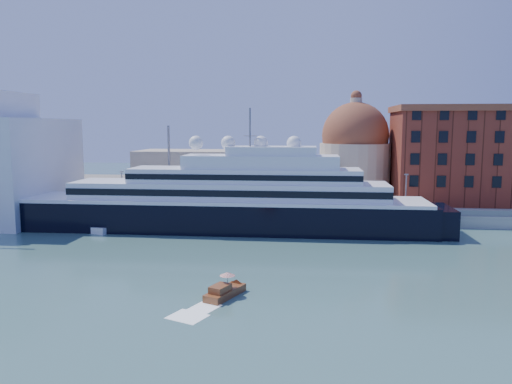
# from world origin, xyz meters

# --- Properties ---
(ground) EXTENTS (400.00, 400.00, 0.00)m
(ground) POSITION_xyz_m (0.00, 0.00, 0.00)
(ground) COLOR #3A6460
(ground) RESTS_ON ground
(quay) EXTENTS (180.00, 10.00, 2.50)m
(quay) POSITION_xyz_m (0.00, 34.00, 1.25)
(quay) COLOR gray
(quay) RESTS_ON ground
(land) EXTENTS (260.00, 72.00, 2.00)m
(land) POSITION_xyz_m (0.00, 75.00, 1.00)
(land) COLOR slate
(land) RESTS_ON ground
(quay_fence) EXTENTS (180.00, 0.10, 1.20)m
(quay_fence) POSITION_xyz_m (0.00, 29.50, 3.10)
(quay_fence) COLOR slate
(quay_fence) RESTS_ON quay
(superyacht) EXTENTS (93.10, 12.91, 27.83)m
(superyacht) POSITION_xyz_m (-10.00, 23.00, 4.80)
(superyacht) COLOR black
(superyacht) RESTS_ON ground
(service_barge) EXTENTS (11.21, 6.79, 2.39)m
(service_barge) POSITION_xyz_m (-32.39, 19.02, 0.69)
(service_barge) COLOR white
(service_barge) RESTS_ON ground
(water_taxi) EXTENTS (4.49, 6.69, 3.03)m
(water_taxi) POSITION_xyz_m (0.31, -15.70, 0.73)
(water_taxi) COLOR brown
(water_taxi) RESTS_ON ground
(warehouse) EXTENTS (43.00, 19.00, 23.25)m
(warehouse) POSITION_xyz_m (52.00, 52.00, 13.79)
(warehouse) COLOR maroon
(warehouse) RESTS_ON land
(church) EXTENTS (66.00, 18.00, 25.50)m
(church) POSITION_xyz_m (6.39, 57.72, 10.91)
(church) COLOR beige
(church) RESTS_ON land
(lamp_posts) EXTENTS (120.80, 2.40, 18.00)m
(lamp_posts) POSITION_xyz_m (-12.67, 32.27, 9.84)
(lamp_posts) COLOR slate
(lamp_posts) RESTS_ON quay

